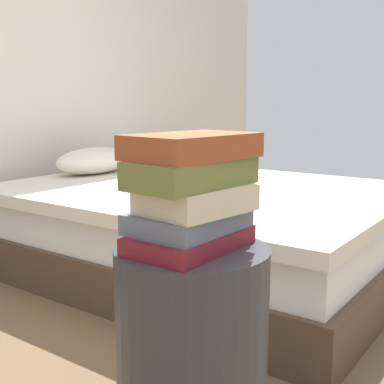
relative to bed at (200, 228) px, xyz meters
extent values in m
cube|color=#4C3828|center=(0.00, -0.01, -0.12)|extent=(1.54, 2.03, 0.22)
cube|color=white|center=(0.00, -0.01, 0.08)|extent=(1.48, 1.95, 0.18)
cube|color=silver|center=(0.00, -0.01, 0.20)|extent=(1.57, 1.99, 0.06)
ellipsoid|color=silver|center=(-0.02, 0.79, 0.31)|extent=(0.57, 0.29, 0.16)
cylinder|color=#333338|center=(-1.20, -0.85, 0.05)|extent=(0.37, 0.37, 0.56)
cube|color=maroon|center=(-1.21, -0.85, 0.34)|extent=(0.30, 0.19, 0.04)
cube|color=slate|center=(-1.20, -0.84, 0.39)|extent=(0.27, 0.20, 0.05)
cube|color=beige|center=(-1.21, -0.86, 0.44)|extent=(0.26, 0.21, 0.06)
cube|color=olive|center=(-1.22, -0.86, 0.50)|extent=(0.31, 0.18, 0.06)
cube|color=#994723|center=(-1.21, -0.85, 0.56)|extent=(0.31, 0.22, 0.06)
camera|label=1|loc=(-2.12, -1.55, 0.66)|focal=47.46mm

